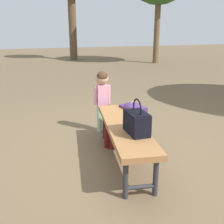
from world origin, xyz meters
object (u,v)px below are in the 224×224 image
Objects in this scene: park_bench at (125,129)px; backpack_small at (114,135)px; handbag at (137,122)px; backpack_large at (133,121)px; child_standing at (102,92)px.

park_bench reaches higher than backpack_small.
handbag is 0.66× the size of backpack_large.
handbag is at bearing -177.10° from park_bench.
backpack_large is (-0.44, -0.29, -0.33)m from child_standing.
handbag reaches higher than park_bench.
child_standing is 1.63× the size of backpack_large.
handbag is 0.41× the size of child_standing.
child_standing reaches higher than handbag.
child_standing is at bearing 33.68° from backpack_large.
backpack_large is (0.81, -0.33, -0.30)m from handbag.
backpack_large reaches higher than park_bench.
child_standing is 2.72× the size of backpack_small.
child_standing reaches higher than backpack_small.
child_standing is at bearing -2.98° from park_bench.
park_bench is 0.65m from backpack_large.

